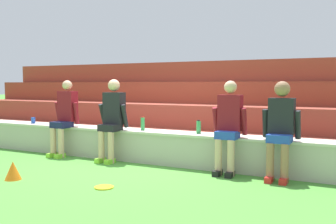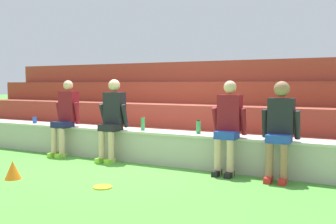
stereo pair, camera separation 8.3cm
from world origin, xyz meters
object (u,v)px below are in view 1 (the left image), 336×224
Objects in this scene: person_center at (229,124)px; person_left_of_center at (112,117)px; person_far_left at (65,115)px; plastic_cup_left_end at (33,120)px; water_bottle_center_gap at (199,127)px; frisbee at (104,187)px; sports_cone at (13,171)px; person_right_of_center at (281,126)px; water_bottle_mid_right at (143,124)px.

person_left_of_center is at bearing -179.63° from person_center.
person_left_of_center is 2.18m from person_center.
person_far_left is 1.08m from plastic_cup_left_end.
water_bottle_center_gap is 2.03m from frisbee.
person_center is 11.20× the size of plastic_cup_left_end.
person_far_left is 5.43× the size of sports_cone.
person_left_of_center is 1.97m from sports_cone.
frisbee is at bearing -36.90° from person_far_left.
person_left_of_center is 1.99m from frisbee.
frisbee is (-2.01, -1.54, -0.78)m from person_right_of_center.
person_right_of_center is at bearing -0.21° from person_left_of_center.
plastic_cup_left_end is 0.50× the size of frisbee.
person_left_of_center reaches higher than water_bottle_center_gap.
person_center is (3.32, -0.01, -0.00)m from person_far_left.
person_left_of_center is at bearing -170.17° from water_bottle_center_gap.
frisbee is at bearing -58.23° from person_left_of_center.
water_bottle_center_gap is at bearing 1.69° from water_bottle_mid_right.
sports_cone is (-3.46, -1.78, -0.65)m from person_right_of_center.
sports_cone is (-1.45, -0.24, 0.13)m from frisbee.
plastic_cup_left_end reaches higher than frisbee.
water_bottle_center_gap is 1.08m from water_bottle_mid_right.
person_left_of_center reaches higher than person_right_of_center.
person_far_left is at bearing 143.10° from frisbee.
plastic_cup_left_end is at bearing -179.57° from water_bottle_mid_right.
person_center is 5.35× the size of sports_cone.
plastic_cup_left_end is at bearing 177.29° from person_center.
water_bottle_center_gap is 0.92× the size of water_bottle_mid_right.
person_right_of_center is at bearing -0.52° from person_far_left.
water_bottle_center_gap is at bearing 5.20° from person_far_left.
plastic_cup_left_end is (-2.19, 0.22, -0.18)m from person_left_of_center.
person_right_of_center is 5.32× the size of sports_cone.
water_bottle_mid_right is 1.94× the size of plastic_cup_left_end.
water_bottle_mid_right is (1.64, 0.22, -0.11)m from person_far_left.
person_center is at bearing 0.37° from person_left_of_center.
person_far_left is 5.65× the size of frisbee.
person_left_of_center is at bearing 121.77° from frisbee.
person_center is 2.13m from frisbee.
person_right_of_center is 2.65m from frisbee.
person_center is at bearing -23.04° from water_bottle_center_gap.
person_right_of_center is at bearing -1.83° from person_center.
water_bottle_mid_right is at bearing 172.32° from person_center.
person_far_left is 1.14m from person_left_of_center.
person_left_of_center is at bearing -1.31° from person_far_left.
person_right_of_center is 1.43m from water_bottle_center_gap.
frisbee is (3.15, -1.77, -0.62)m from plastic_cup_left_end.
person_far_left is 4.11m from person_right_of_center.
person_left_of_center is 6.41× the size of water_bottle_center_gap.
water_bottle_mid_right is 1.97m from frisbee.
plastic_cup_left_end is at bearing 177.42° from person_right_of_center.
water_bottle_mid_right is at bearing 25.79° from person_left_of_center.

